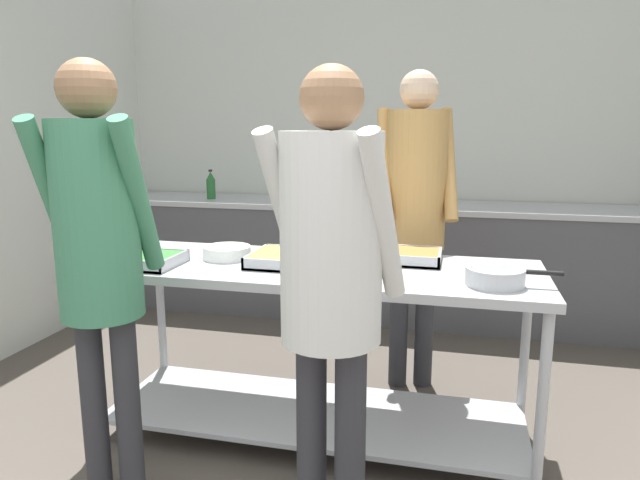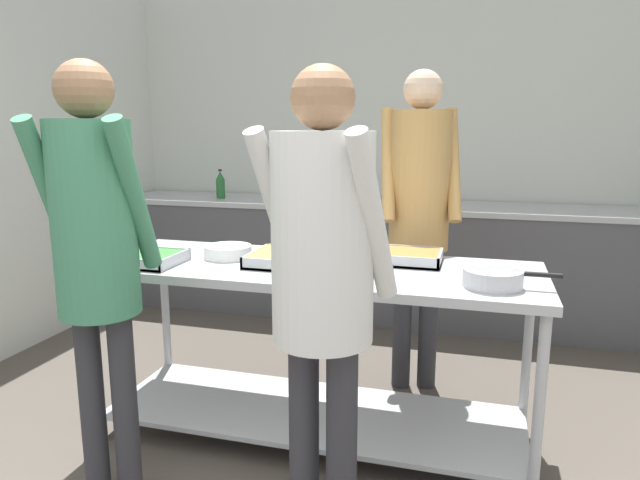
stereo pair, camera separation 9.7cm
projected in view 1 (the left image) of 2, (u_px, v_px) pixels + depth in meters
The scene contains 12 objects.
wall_rear at pixel (382, 147), 4.71m from camera, with size 4.54×0.06×2.65m.
back_counter at pixel (374, 259), 4.53m from camera, with size 4.38×0.65×0.91m.
serving_counter at pixel (315, 322), 2.68m from camera, with size 2.06×0.72×0.86m.
serving_tray_greens at pixel (140, 260), 2.63m from camera, with size 0.37×0.27×0.05m.
plate_stack at pixel (227, 252), 2.77m from camera, with size 0.24×0.24×0.06m.
serving_tray_roast at pixel (296, 259), 2.64m from camera, with size 0.41×0.33×0.05m.
serving_tray_vegetables at pixel (397, 256), 2.71m from camera, with size 0.41×0.27×0.05m.
sauce_pan at pixel (495, 276), 2.29m from camera, with size 0.38×0.24×0.07m.
guest_serving_left at pixel (331, 261), 1.92m from camera, with size 0.50×0.42×1.69m.
guest_serving_right at pixel (98, 238), 2.10m from camera, with size 0.44×0.38×1.73m.
cook_behind_counter at pixel (416, 195), 3.15m from camera, with size 0.49×0.42×1.79m.
water_bottle at pixel (211, 186), 4.66m from camera, with size 0.07×0.07×0.24m.
Camera 1 is at (0.63, -0.99, 1.49)m, focal length 32.00 mm.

